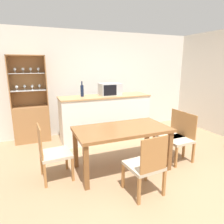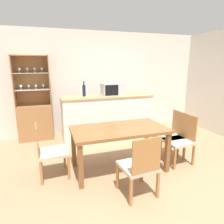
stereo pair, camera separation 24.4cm
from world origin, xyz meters
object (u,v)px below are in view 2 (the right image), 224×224
(dining_chair_side_right_far, at_px, (172,135))
(dining_chair_side_right_near, at_px, (180,140))
(dining_chair_head_near, at_px, (139,166))
(dining_table, at_px, (119,133))
(dining_chair_side_left_far, at_px, (49,151))
(wine_bottle, at_px, (84,90))
(microwave, at_px, (112,89))
(display_cabinet, at_px, (35,116))

(dining_chair_side_right_far, xyz_separation_m, dining_chair_side_right_near, (-0.00, -0.24, 0.00))
(dining_chair_side_right_near, bearing_deg, dining_chair_head_near, 116.36)
(dining_table, height_order, dining_chair_side_right_near, dining_chair_side_right_near)
(dining_table, height_order, dining_chair_side_left_far, dining_chair_side_left_far)
(dining_chair_side_right_far, distance_m, wine_bottle, 2.09)
(dining_chair_side_right_near, bearing_deg, dining_table, 80.64)
(dining_chair_side_left_far, relative_size, wine_bottle, 2.60)
(dining_chair_side_left_far, bearing_deg, dining_table, 80.39)
(dining_chair_head_near, distance_m, dining_chair_side_right_near, 1.28)
(dining_table, xyz_separation_m, dining_chair_side_right_far, (1.12, 0.12, -0.21))
(dining_chair_side_right_near, height_order, microwave, microwave)
(dining_chair_side_right_far, height_order, dining_chair_side_right_near, same)
(dining_table, xyz_separation_m, wine_bottle, (-0.28, 1.49, 0.54))
(dining_table, distance_m, wine_bottle, 1.61)
(display_cabinet, bearing_deg, dining_chair_head_near, -62.91)
(dining_chair_head_near, xyz_separation_m, microwave, (0.37, 2.21, 0.75))
(display_cabinet, xyz_separation_m, dining_chair_side_right_near, (2.49, -2.06, -0.14))
(microwave, distance_m, wine_bottle, 0.65)
(dining_chair_head_near, distance_m, wine_bottle, 2.38)
(dining_table, height_order, wine_bottle, wine_bottle)
(microwave, xyz_separation_m, wine_bottle, (-0.65, 0.03, -0.00))
(dining_chair_head_near, relative_size, dining_chair_side_left_far, 1.00)
(display_cabinet, distance_m, dining_chair_head_near, 3.03)
(dining_chair_head_near, bearing_deg, dining_table, 85.86)
(dining_chair_side_right_near, bearing_deg, display_cabinet, 47.11)
(dining_chair_head_near, distance_m, dining_chair_side_left_far, 1.42)
(dining_chair_side_right_far, height_order, wine_bottle, wine_bottle)
(display_cabinet, distance_m, dining_chair_side_right_near, 3.24)
(dining_chair_side_right_far, bearing_deg, dining_chair_side_right_near, 178.15)
(display_cabinet, height_order, dining_chair_side_right_far, display_cabinet)
(dining_chair_head_near, bearing_deg, display_cabinet, 112.65)
(dining_table, distance_m, dining_chair_side_right_far, 1.14)
(dining_table, relative_size, dining_chair_side_right_near, 1.76)
(dining_chair_side_left_far, xyz_separation_m, microwave, (1.49, 1.34, 0.75))
(dining_chair_side_right_far, bearing_deg, microwave, 27.34)
(display_cabinet, distance_m, dining_chair_side_left_far, 1.85)
(dining_chair_head_near, height_order, dining_chair_side_right_far, same)
(display_cabinet, distance_m, dining_table, 2.38)
(dining_chair_head_near, height_order, dining_chair_side_right_near, same)
(wine_bottle, bearing_deg, microwave, -2.54)
(dining_chair_head_near, bearing_deg, microwave, 76.17)
(dining_chair_head_near, bearing_deg, dining_chair_side_left_far, 137.68)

